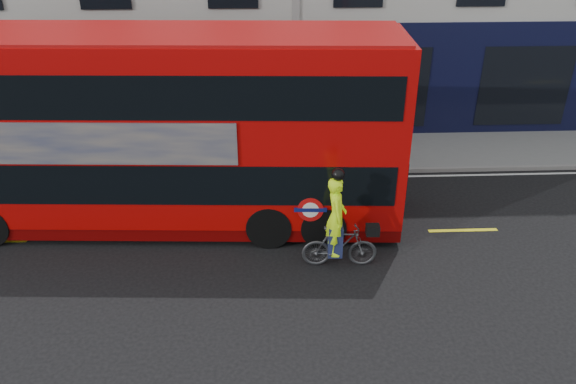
{
  "coord_description": "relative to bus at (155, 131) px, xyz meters",
  "views": [
    {
      "loc": [
        -1.08,
        -10.67,
        7.65
      ],
      "look_at": [
        -0.54,
        1.48,
        1.24
      ],
      "focal_mm": 35.0,
      "sensor_mm": 36.0,
      "label": 1
    }
  ],
  "objects": [
    {
      "name": "ground",
      "position": [
        3.79,
        -2.43,
        -2.53
      ],
      "size": [
        120.0,
        120.0,
        0.0
      ],
      "primitive_type": "plane",
      "color": "black",
      "rests_on": "ground"
    },
    {
      "name": "pavement",
      "position": [
        3.79,
        4.07,
        -2.47
      ],
      "size": [
        60.0,
        3.0,
        0.12
      ],
      "primitive_type": "cube",
      "color": "gray",
      "rests_on": "ground"
    },
    {
      "name": "kerb",
      "position": [
        3.79,
        2.57,
        -2.47
      ],
      "size": [
        60.0,
        0.12,
        0.13
      ],
      "primitive_type": "cube",
      "color": "gray",
      "rests_on": "ground"
    },
    {
      "name": "road_edge_line",
      "position": [
        3.79,
        2.27,
        -2.53
      ],
      "size": [
        58.0,
        0.1,
        0.01
      ],
      "primitive_type": "cube",
      "color": "silver",
      "rests_on": "ground"
    },
    {
      "name": "lane_dashes",
      "position": [
        3.79,
        -0.93,
        -2.53
      ],
      "size": [
        58.0,
        0.12,
        0.01
      ],
      "primitive_type": null,
      "color": "yellow",
      "rests_on": "ground"
    },
    {
      "name": "bus",
      "position": [
        0.0,
        0.0,
        0.0
      ],
      "size": [
        12.39,
        3.45,
        4.94
      ],
      "rotation": [
        0.0,
        0.0,
        -0.05
      ],
      "color": "#B90707",
      "rests_on": "ground"
    },
    {
      "name": "cyclist",
      "position": [
        4.34,
        -2.32,
        -1.68
      ],
      "size": [
        1.77,
        0.71,
        2.5
      ],
      "rotation": [
        0.0,
        0.0,
        -0.04
      ],
      "color": "#404245",
      "rests_on": "ground"
    }
  ]
}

